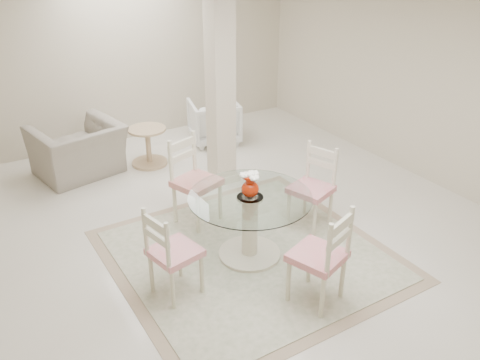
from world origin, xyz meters
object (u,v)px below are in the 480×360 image
recliner_taupe (78,150)px  dining_chair_east (315,181)px  dining_chair_north (192,174)px  column (220,87)px  red_vase (250,185)px  side_table (149,148)px  dining_chair_west (169,248)px  dining_chair_south (325,251)px  dining_table (250,226)px  armchair_white (214,121)px

recliner_taupe → dining_chair_east: bearing=114.0°
dining_chair_north → column: bearing=23.5°
red_vase → side_table: bearing=90.4°
dining_chair_east → dining_chair_west: bearing=-100.1°
dining_chair_south → dining_chair_west: bearing=-55.2°
dining_chair_south → side_table: bearing=-106.7°
red_vase → dining_chair_east: bearing=9.7°
dining_chair_west → recliner_taupe: bearing=-12.0°
dining_chair_north → dining_chair_south: bearing=-99.2°
dining_table → dining_chair_south: 1.05m
dining_chair_west → side_table: 3.14m
dining_table → dining_chair_north: size_ratio=1.09×
dining_chair_east → side_table: (-1.02, 2.63, -0.31)m
column → dining_chair_west: size_ratio=2.54×
column → dining_chair_south: 2.92m
red_vase → dining_chair_north: size_ratio=0.24×
dining_chair_north → armchair_white: size_ratio=1.52×
red_vase → dining_chair_north: bearing=99.8°
red_vase → dining_chair_north: dining_chair_north is taller
dining_chair_east → armchair_white: bearing=155.5°
dining_chair_east → dining_chair_west: (-2.01, -0.33, -0.02)m
column → side_table: column is taller
dining_table → dining_chair_west: size_ratio=1.21×
dining_chair_north → side_table: (0.16, 1.79, -0.36)m
column → dining_chair_south: bearing=-100.0°
armchair_white → dining_chair_south: bearing=89.9°
dining_table → recliner_taupe: bearing=108.3°
red_vase → dining_chair_east: size_ratio=0.25×
side_table → dining_chair_north: bearing=-95.0°
dining_chair_east → dining_chair_south: 1.44m
recliner_taupe → armchair_white: size_ratio=1.48×
red_vase → armchair_white: red_vase is taller
dining_chair_east → dining_chair_west: size_ratio=1.03×
red_vase → dining_chair_west: dining_chair_west is taller
column → dining_table: (-0.66, -1.78, -0.97)m
dining_table → dining_chair_east: size_ratio=1.17×
dining_table → recliner_taupe: 3.16m
side_table → dining_chair_south: bearing=-87.2°
dining_chair_east → dining_chair_north: bearing=-145.0°
dining_chair_north → side_table: 1.83m
dining_table → side_table: (-0.02, 2.80, -0.11)m
dining_chair_east → dining_chair_north: size_ratio=0.93×
dining_chair_north → dining_chair_west: bearing=-144.3°
red_vase → recliner_taupe: (-1.00, 3.00, -0.51)m
dining_chair_west → dining_chair_north: bearing=-47.1°
recliner_taupe → armchair_white: bearing=170.7°
dining_chair_north → recliner_taupe: bearing=93.5°
dining_table → red_vase: 0.50m
dining_chair_west → armchair_white: 3.96m
armchair_white → side_table: bearing=27.1°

